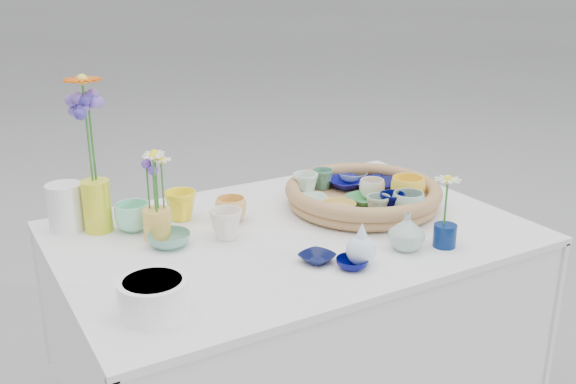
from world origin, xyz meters
TOP-DOWN VIEW (x-y plane):
  - wicker_tray at (0.28, 0.05)m, footprint 0.47×0.47m
  - tray_ceramic_0 at (0.31, 0.18)m, footprint 0.13×0.13m
  - tray_ceramic_1 at (0.40, 0.11)m, footprint 0.14×0.14m
  - tray_ceramic_2 at (0.39, -0.03)m, footprint 0.13×0.13m
  - tray_ceramic_3 at (0.27, 0.03)m, footprint 0.11×0.11m
  - tray_ceramic_4 at (0.24, -0.08)m, footprint 0.08×0.08m
  - tray_ceramic_5 at (0.13, 0.10)m, footprint 0.12×0.12m
  - tray_ceramic_6 at (0.15, 0.18)m, footprint 0.10×0.10m
  - tray_ceramic_7 at (0.32, 0.06)m, footprint 0.09×0.09m
  - tray_ceramic_8 at (0.37, 0.23)m, footprint 0.12×0.12m
  - tray_ceramic_9 at (0.28, -0.09)m, footprint 0.10×0.10m
  - tray_ceramic_10 at (0.15, -0.00)m, footprint 0.11×0.11m
  - tray_ceramic_11 at (0.31, -0.12)m, footprint 0.10×0.10m
  - tray_ceramic_12 at (0.24, 0.21)m, footprint 0.07×0.07m
  - loose_ceramic_0 at (-0.24, 0.23)m, footprint 0.11×0.11m
  - loose_ceramic_1 at (-0.12, 0.14)m, footprint 0.11×0.11m
  - loose_ceramic_2 at (-0.33, 0.06)m, footprint 0.15×0.15m
  - loose_ceramic_3 at (-0.18, 0.04)m, footprint 0.11×0.11m
  - loose_ceramic_4 at (-0.05, -0.21)m, footprint 0.11×0.11m
  - loose_ceramic_5 at (-0.38, 0.22)m, footprint 0.13×0.13m
  - loose_ceramic_6 at (0.01, -0.28)m, footprint 0.10×0.10m
  - fluted_bowl at (-0.48, -0.25)m, footprint 0.18×0.18m
  - bud_vase_paleblue at (0.03, -0.28)m, footprint 0.08×0.08m
  - bud_vase_seafoam at (0.19, -0.26)m, footprint 0.12×0.12m
  - bud_vase_cobalt at (0.29, -0.30)m, footprint 0.08×0.08m
  - single_daisy at (0.29, -0.29)m, footprint 0.10×0.10m
  - tall_vase_yellow at (-0.47, 0.26)m, footprint 0.10×0.10m
  - gerbera at (-0.47, 0.27)m, footprint 0.15×0.15m
  - hydrangea at (-0.46, 0.27)m, footprint 0.10×0.10m
  - white_pitcher at (-0.54, 0.31)m, footprint 0.17×0.14m
  - daisy_cup at (-0.34, 0.13)m, footprint 0.09×0.09m
  - daisy_posy at (-0.34, 0.13)m, footprint 0.09×0.09m

SIDE VIEW (x-z plane):
  - loose_ceramic_4 at x=-0.05m, z-range 0.77..0.79m
  - loose_ceramic_6 at x=0.01m, z-range 0.77..0.79m
  - loose_ceramic_2 at x=-0.33m, z-range 0.77..0.80m
  - bud_vase_cobalt at x=0.29m, z-range 0.77..0.83m
  - tray_ceramic_5 at x=0.13m, z-range 0.78..0.81m
  - tray_ceramic_3 at x=0.27m, z-range 0.78..0.81m
  - tray_ceramic_0 at x=0.31m, z-range 0.78..0.81m
  - tray_ceramic_8 at x=0.37m, z-range 0.78..0.81m
  - tray_ceramic_1 at x=0.40m, z-range 0.78..0.82m
  - tray_ceramic_10 at x=0.15m, z-range 0.78..0.82m
  - loose_ceramic_1 at x=-0.12m, z-range 0.76..0.84m
  - wicker_tray at x=0.28m, z-range 0.77..0.84m
  - fluted_bowl at x=-0.48m, z-range 0.77..0.84m
  - loose_ceramic_5 at x=-0.38m, z-range 0.77..0.84m
  - daisy_cup at x=-0.34m, z-range 0.77..0.85m
  - loose_ceramic_3 at x=-0.18m, z-range 0.77..0.85m
  - loose_ceramic_0 at x=-0.24m, z-range 0.77..0.85m
  - tray_ceramic_7 at x=0.32m, z-range 0.78..0.85m
  - bud_vase_seafoam at x=0.19m, z-range 0.77..0.86m
  - tray_ceramic_4 at x=0.24m, z-range 0.78..0.85m
  - tray_ceramic_12 at x=0.24m, z-range 0.78..0.85m
  - tray_ceramic_9 at x=0.28m, z-range 0.78..0.85m
  - tray_ceramic_6 at x=0.15m, z-range 0.78..0.86m
  - tray_ceramic_11 at x=0.31m, z-range 0.78..0.86m
  - bud_vase_paleblue at x=0.03m, z-range 0.77..0.88m
  - tray_ceramic_2 at x=0.39m, z-range 0.78..0.86m
  - white_pitcher at x=-0.54m, z-range 0.77..0.90m
  - tall_vase_yellow at x=-0.47m, z-range 0.77..0.91m
  - single_daisy at x=0.29m, z-range 0.82..0.96m
  - daisy_posy at x=-0.34m, z-range 0.85..1.01m
  - hydrangea at x=-0.46m, z-range 0.87..1.15m
  - gerbera at x=-0.47m, z-range 0.90..1.19m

